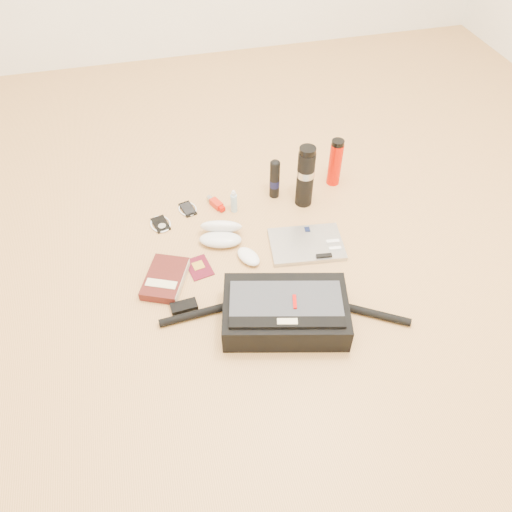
# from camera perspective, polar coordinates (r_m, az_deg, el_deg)

# --- Properties ---
(ground) EXTENTS (4.00, 4.00, 0.00)m
(ground) POSITION_cam_1_polar(r_m,az_deg,el_deg) (1.98, 1.68, -2.05)
(ground) COLOR tan
(ground) RESTS_ON ground
(messenger_bag) EXTENTS (0.89, 0.37, 0.13)m
(messenger_bag) POSITION_cam_1_polar(r_m,az_deg,el_deg) (1.79, 3.29, -6.32)
(messenger_bag) COLOR black
(messenger_bag) RESTS_ON ground
(laptop) EXTENTS (0.32, 0.25, 0.03)m
(laptop) POSITION_cam_1_polar(r_m,az_deg,el_deg) (2.09, 5.82, 1.33)
(laptop) COLOR #AAAAAC
(laptop) RESTS_ON ground
(book) EXTENTS (0.22, 0.25, 0.04)m
(book) POSITION_cam_1_polar(r_m,az_deg,el_deg) (1.97, -10.30, -2.56)
(book) COLOR #401210
(book) RESTS_ON ground
(passport) EXTENTS (0.11, 0.14, 0.01)m
(passport) POSITION_cam_1_polar(r_m,az_deg,el_deg) (2.01, -6.51, -1.30)
(passport) COLOR #4D0B19
(passport) RESTS_ON ground
(mouse) EXTENTS (0.11, 0.14, 0.04)m
(mouse) POSITION_cam_1_polar(r_m,az_deg,el_deg) (2.02, -0.86, -0.06)
(mouse) COLOR white
(mouse) RESTS_ON ground
(sunglasses_case) EXTENTS (0.21, 0.19, 0.10)m
(sunglasses_case) POSITION_cam_1_polar(r_m,az_deg,el_deg) (2.09, -4.04, 2.62)
(sunglasses_case) COLOR silver
(sunglasses_case) RESTS_ON ground
(ipod) EXTENTS (0.10, 0.11, 0.01)m
(ipod) POSITION_cam_1_polar(r_m,az_deg,el_deg) (2.21, -10.85, 3.61)
(ipod) COLOR black
(ipod) RESTS_ON ground
(phone) EXTENTS (0.09, 0.11, 0.01)m
(phone) POSITION_cam_1_polar(r_m,az_deg,el_deg) (2.27, -7.82, 5.35)
(phone) COLOR black
(phone) RESTS_ON ground
(inhaler) EXTENTS (0.07, 0.11, 0.03)m
(inhaler) POSITION_cam_1_polar(r_m,az_deg,el_deg) (2.27, -4.62, 6.02)
(inhaler) COLOR #B41E0D
(inhaler) RESTS_ON ground
(spray_bottle) EXTENTS (0.03, 0.03, 0.11)m
(spray_bottle) POSITION_cam_1_polar(r_m,az_deg,el_deg) (2.22, -2.54, 6.16)
(spray_bottle) COLOR #95BDCF
(spray_bottle) RESTS_ON ground
(aerosol_can) EXTENTS (0.06, 0.06, 0.20)m
(aerosol_can) POSITION_cam_1_polar(r_m,az_deg,el_deg) (2.27, 2.15, 8.81)
(aerosol_can) COLOR black
(aerosol_can) RESTS_ON ground
(thermos_black) EXTENTS (0.10, 0.10, 0.29)m
(thermos_black) POSITION_cam_1_polar(r_m,az_deg,el_deg) (2.21, 5.67, 9.04)
(thermos_black) COLOR black
(thermos_black) RESTS_ON ground
(thermos_red) EXTENTS (0.07, 0.07, 0.23)m
(thermos_red) POSITION_cam_1_polar(r_m,az_deg,el_deg) (2.36, 9.05, 10.51)
(thermos_red) COLOR #CA1000
(thermos_red) RESTS_ON ground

